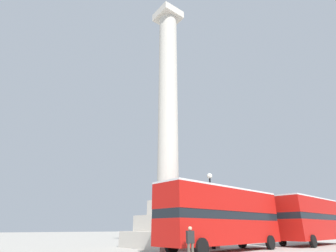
{
  "coord_description": "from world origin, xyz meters",
  "views": [
    {
      "loc": [
        -14.52,
        -18.91,
        1.52
      ],
      "look_at": [
        0.0,
        0.0,
        10.83
      ],
      "focal_mm": 28.0,
      "sensor_mm": 36.0,
      "label": 1
    }
  ],
  "objects_px": {
    "bus_a": "(309,219)",
    "street_lamp": "(211,203)",
    "bus_b": "(223,216)",
    "pedestrian_near_lamp": "(190,241)",
    "monument_column": "(168,150)",
    "equestrian_statue": "(240,227)"
  },
  "relations": [
    {
      "from": "bus_a",
      "to": "pedestrian_near_lamp",
      "type": "height_order",
      "value": "bus_a"
    },
    {
      "from": "bus_a",
      "to": "pedestrian_near_lamp",
      "type": "relative_size",
      "value": 6.4
    },
    {
      "from": "monument_column",
      "to": "bus_b",
      "type": "height_order",
      "value": "monument_column"
    },
    {
      "from": "monument_column",
      "to": "street_lamp",
      "type": "distance_m",
      "value": 6.28
    },
    {
      "from": "bus_b",
      "to": "equestrian_statue",
      "type": "xyz_separation_m",
      "value": [
        11.64,
        7.69,
        -0.72
      ]
    },
    {
      "from": "pedestrian_near_lamp",
      "to": "monument_column",
      "type": "bearing_deg",
      "value": 69.24
    },
    {
      "from": "bus_a",
      "to": "street_lamp",
      "type": "xyz_separation_m",
      "value": [
        -11.1,
        2.36,
        1.02
      ]
    },
    {
      "from": "equestrian_statue",
      "to": "pedestrian_near_lamp",
      "type": "distance_m",
      "value": 19.84
    },
    {
      "from": "bus_b",
      "to": "equestrian_statue",
      "type": "relative_size",
      "value": 1.95
    },
    {
      "from": "monument_column",
      "to": "bus_a",
      "type": "relative_size",
      "value": 2.53
    },
    {
      "from": "monument_column",
      "to": "street_lamp",
      "type": "xyz_separation_m",
      "value": [
        1.83,
        -3.42,
        -4.94
      ]
    },
    {
      "from": "bus_b",
      "to": "pedestrian_near_lamp",
      "type": "bearing_deg",
      "value": -161.02
    },
    {
      "from": "bus_b",
      "to": "bus_a",
      "type": "bearing_deg",
      "value": -6.04
    },
    {
      "from": "bus_a",
      "to": "bus_b",
      "type": "bearing_deg",
      "value": 173.32
    },
    {
      "from": "bus_a",
      "to": "bus_b",
      "type": "relative_size",
      "value": 0.89
    },
    {
      "from": "monument_column",
      "to": "pedestrian_near_lamp",
      "type": "bearing_deg",
      "value": -120.26
    },
    {
      "from": "bus_a",
      "to": "equestrian_statue",
      "type": "relative_size",
      "value": 1.74
    },
    {
      "from": "bus_b",
      "to": "monument_column",
      "type": "bearing_deg",
      "value": 93.63
    },
    {
      "from": "equestrian_statue",
      "to": "street_lamp",
      "type": "xyz_separation_m",
      "value": [
        -10.63,
        -5.59,
        1.76
      ]
    },
    {
      "from": "bus_b",
      "to": "street_lamp",
      "type": "distance_m",
      "value": 2.55
    },
    {
      "from": "bus_b",
      "to": "pedestrian_near_lamp",
      "type": "height_order",
      "value": "bus_b"
    },
    {
      "from": "bus_a",
      "to": "equestrian_statue",
      "type": "distance_m",
      "value": 8.0
    }
  ]
}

